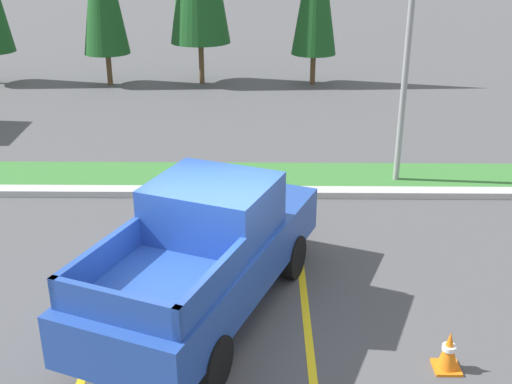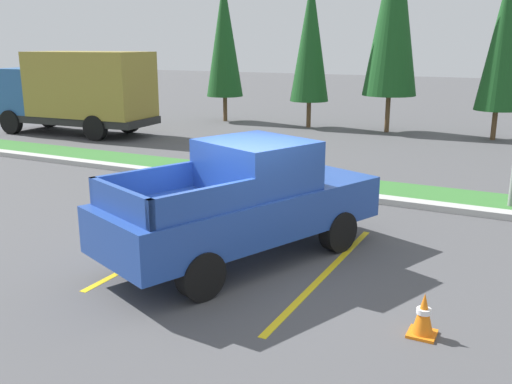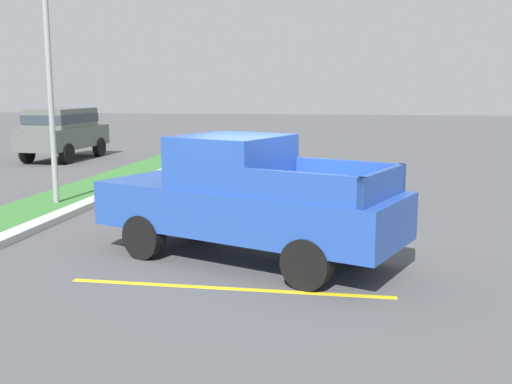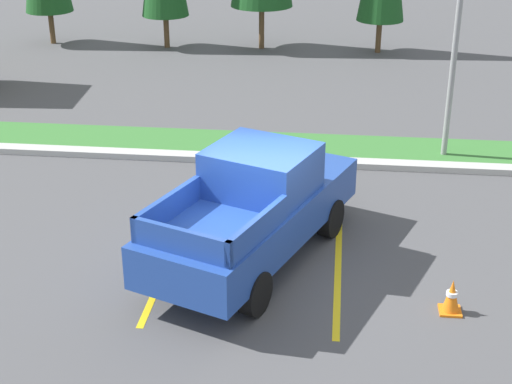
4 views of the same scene
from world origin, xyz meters
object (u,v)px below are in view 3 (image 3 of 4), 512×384
at_px(suv_distant, 63,130).
at_px(street_light, 53,41).
at_px(pickup_truck_main, 245,199).
at_px(traffic_cone, 336,207).

bearing_deg(suv_distant, street_light, -153.23).
xyz_separation_m(pickup_truck_main, street_light, (4.02, 5.42, 2.96)).
relative_size(suv_distant, street_light, 0.67).
xyz_separation_m(suv_distant, street_light, (-9.19, -4.64, 2.77)).
distance_m(pickup_truck_main, traffic_cone, 3.74).
relative_size(pickup_truck_main, street_light, 0.80).
bearing_deg(traffic_cone, suv_distant, 49.39).
xyz_separation_m(pickup_truck_main, suv_distant, (13.21, 10.05, 0.20)).
height_order(suv_distant, street_light, street_light).
distance_m(pickup_truck_main, suv_distant, 16.60).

